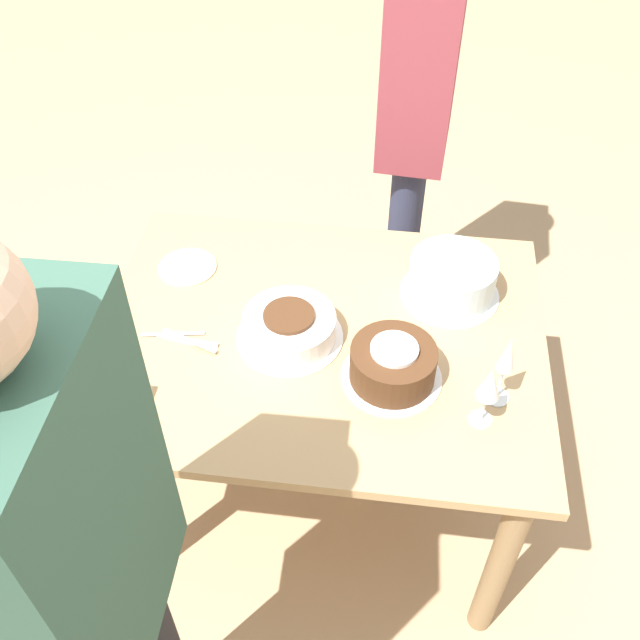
{
  "coord_description": "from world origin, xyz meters",
  "views": [
    {
      "loc": [
        0.17,
        -1.33,
        2.15
      ],
      "look_at": [
        0.0,
        0.0,
        0.81
      ],
      "focal_mm": 40.0,
      "sensor_mm": 36.0,
      "label": 1
    }
  ],
  "objects_px": {
    "cake_front_chocolate": "(393,364)",
    "person_cutting": "(76,566)",
    "person_watching": "(420,87)",
    "cake_center_white": "(289,327)",
    "wine_glass_far": "(507,359)",
    "wine_glass_near": "(489,385)",
    "cake_back_decorated": "(452,279)"
  },
  "relations": [
    {
      "from": "cake_front_chocolate",
      "to": "person_watching",
      "type": "distance_m",
      "value": 1.02
    },
    {
      "from": "cake_front_chocolate",
      "to": "wine_glass_far",
      "type": "height_order",
      "value": "wine_glass_far"
    },
    {
      "from": "cake_back_decorated",
      "to": "person_cutting",
      "type": "distance_m",
      "value": 1.25
    },
    {
      "from": "wine_glass_near",
      "to": "person_cutting",
      "type": "height_order",
      "value": "person_cutting"
    },
    {
      "from": "cake_center_white",
      "to": "wine_glass_near",
      "type": "bearing_deg",
      "value": -23.15
    },
    {
      "from": "wine_glass_far",
      "to": "person_watching",
      "type": "bearing_deg",
      "value": 103.65
    },
    {
      "from": "cake_back_decorated",
      "to": "cake_center_white",
      "type": "bearing_deg",
      "value": -151.98
    },
    {
      "from": "cake_center_white",
      "to": "person_watching",
      "type": "distance_m",
      "value": 0.96
    },
    {
      "from": "wine_glass_near",
      "to": "wine_glass_far",
      "type": "height_order",
      "value": "wine_glass_far"
    },
    {
      "from": "person_watching",
      "to": "cake_back_decorated",
      "type": "bearing_deg",
      "value": 16.02
    },
    {
      "from": "cake_center_white",
      "to": "wine_glass_far",
      "type": "bearing_deg",
      "value": -14.34
    },
    {
      "from": "cake_front_chocolate",
      "to": "person_cutting",
      "type": "xyz_separation_m",
      "value": [
        -0.5,
        -0.71,
        0.23
      ]
    },
    {
      "from": "cake_center_white",
      "to": "cake_back_decorated",
      "type": "xyz_separation_m",
      "value": [
        0.43,
        0.23,
        0.02
      ]
    },
    {
      "from": "wine_glass_far",
      "to": "person_cutting",
      "type": "xyz_separation_m",
      "value": [
        -0.76,
        -0.68,
        0.14
      ]
    },
    {
      "from": "wine_glass_far",
      "to": "person_watching",
      "type": "xyz_separation_m",
      "value": [
        -0.25,
        1.02,
        0.16
      ]
    },
    {
      "from": "cake_front_chocolate",
      "to": "person_watching",
      "type": "xyz_separation_m",
      "value": [
        0.02,
        0.99,
        0.25
      ]
    },
    {
      "from": "wine_glass_far",
      "to": "person_cutting",
      "type": "relative_size",
      "value": 0.12
    },
    {
      "from": "cake_front_chocolate",
      "to": "person_cutting",
      "type": "relative_size",
      "value": 0.15
    },
    {
      "from": "cake_center_white",
      "to": "wine_glass_near",
      "type": "height_order",
      "value": "wine_glass_near"
    },
    {
      "from": "cake_back_decorated",
      "to": "wine_glass_near",
      "type": "distance_m",
      "value": 0.45
    },
    {
      "from": "person_cutting",
      "to": "cake_back_decorated",
      "type": "bearing_deg",
      "value": -32.78
    },
    {
      "from": "cake_center_white",
      "to": "person_watching",
      "type": "bearing_deg",
      "value": 71.45
    },
    {
      "from": "cake_front_chocolate",
      "to": "cake_back_decorated",
      "type": "relative_size",
      "value": 0.91
    },
    {
      "from": "cake_front_chocolate",
      "to": "wine_glass_near",
      "type": "xyz_separation_m",
      "value": [
        0.22,
        -0.11,
        0.08
      ]
    },
    {
      "from": "wine_glass_near",
      "to": "person_cutting",
      "type": "distance_m",
      "value": 0.95
    },
    {
      "from": "cake_back_decorated",
      "to": "wine_glass_near",
      "type": "xyz_separation_m",
      "value": [
        0.07,
        -0.44,
        0.07
      ]
    },
    {
      "from": "cake_front_chocolate",
      "to": "wine_glass_near",
      "type": "bearing_deg",
      "value": -25.73
    },
    {
      "from": "person_cutting",
      "to": "wine_glass_far",
      "type": "bearing_deg",
      "value": -49.31
    },
    {
      "from": "cake_center_white",
      "to": "person_cutting",
      "type": "height_order",
      "value": "person_cutting"
    },
    {
      "from": "cake_back_decorated",
      "to": "person_cutting",
      "type": "relative_size",
      "value": 0.16
    },
    {
      "from": "person_cutting",
      "to": "person_watching",
      "type": "distance_m",
      "value": 1.77
    },
    {
      "from": "wine_glass_far",
      "to": "cake_back_decorated",
      "type": "bearing_deg",
      "value": 107.56
    }
  ]
}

